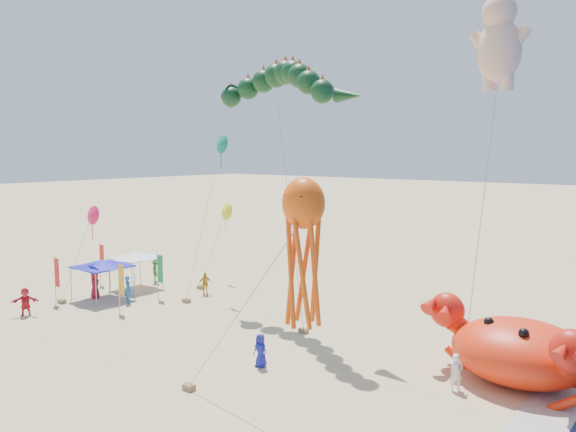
# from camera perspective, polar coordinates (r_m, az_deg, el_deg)

# --- Properties ---
(ground) EXTENTS (320.00, 320.00, 0.00)m
(ground) POSITION_cam_1_polar(r_m,az_deg,el_deg) (29.43, 0.64, -13.32)
(ground) COLOR #D1B784
(ground) RESTS_ON ground
(foam_strip) EXTENTS (320.00, 320.00, 0.00)m
(foam_strip) POSITION_cam_1_polar(r_m,az_deg,el_deg) (24.54, 24.59, -18.12)
(foam_strip) COLOR silver
(foam_strip) RESTS_ON ground
(crab_inflatable) EXTENTS (7.92, 6.63, 3.47)m
(crab_inflatable) POSITION_cam_1_polar(r_m,az_deg,el_deg) (26.74, 22.40, -12.44)
(crab_inflatable) COLOR #FF2D0D
(crab_inflatable) RESTS_ON ground
(dragon_kite) EXTENTS (12.39, 4.91, 14.93)m
(dragon_kite) POSITION_cam_1_polar(r_m,az_deg,el_deg) (33.93, -1.37, 12.61)
(dragon_kite) COLOR black
(dragon_kite) RESTS_ON ground
(cherub_kite) EXTENTS (2.24, 4.45, 18.06)m
(cherub_kite) POSITION_cam_1_polar(r_m,az_deg,el_deg) (32.02, 20.67, 16.44)
(cherub_kite) COLOR #FFC09B
(cherub_kite) RESTS_ON ground
(octopus_kite) EXTENTS (6.38, 1.84, 9.10)m
(octopus_kite) POSITION_cam_1_polar(r_m,az_deg,el_deg) (20.37, 1.50, -2.56)
(octopus_kite) COLOR #FF570D
(octopus_kite) RESTS_ON ground
(canopy_blue) EXTENTS (3.53, 3.53, 2.71)m
(canopy_blue) POSITION_cam_1_polar(r_m,az_deg,el_deg) (40.23, -18.35, -4.60)
(canopy_blue) COLOR gray
(canopy_blue) RESTS_ON ground
(canopy_white) EXTENTS (3.20, 3.20, 2.71)m
(canopy_white) POSITION_cam_1_polar(r_m,az_deg,el_deg) (42.70, -15.21, -3.87)
(canopy_white) COLOR gray
(canopy_white) RESTS_ON ground
(feather_flags) EXTENTS (8.04, 5.05, 3.20)m
(feather_flags) POSITION_cam_1_polar(r_m,az_deg,el_deg) (39.99, -17.66, -5.27)
(feather_flags) COLOR gray
(feather_flags) RESTS_ON ground
(beachgoers) EXTENTS (26.69, 11.97, 1.89)m
(beachgoers) POSITION_cam_1_polar(r_m,az_deg,el_deg) (38.00, -15.06, -7.56)
(beachgoers) COLOR blue
(beachgoers) RESTS_ON ground
(small_kites) EXTENTS (7.18, 12.97, 11.19)m
(small_kites) POSITION_cam_1_polar(r_m,az_deg,el_deg) (40.68, -10.98, 1.48)
(small_kites) COLOR #F81B54
(small_kites) RESTS_ON ground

